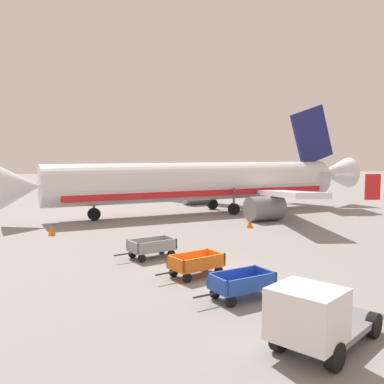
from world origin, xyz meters
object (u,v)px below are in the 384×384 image
at_px(service_truck_beside_carts, 315,318).
at_px(traffic_cone_near_plane, 250,223).
at_px(baggage_cart_nearest, 242,284).
at_px(baggage_cart_third_in_row, 152,247).
at_px(airplane, 210,182).
at_px(traffic_cone_mid_apron, 52,230).
at_px(baggage_cart_second_in_row, 196,264).

distance_m(service_truck_beside_carts, traffic_cone_near_plane, 21.45).
bearing_deg(traffic_cone_near_plane, baggage_cart_nearest, -108.38).
bearing_deg(traffic_cone_near_plane, baggage_cart_third_in_row, -134.56).
xyz_separation_m(airplane, traffic_cone_near_plane, (1.32, -9.08, -2.70)).
xyz_separation_m(traffic_cone_near_plane, traffic_cone_mid_apron, (-15.02, -0.66, 0.01)).
height_order(baggage_cart_third_in_row, traffic_cone_near_plane, baggage_cart_third_in_row).
relative_size(baggage_cart_third_in_row, service_truck_beside_carts, 0.77).
bearing_deg(baggage_cart_nearest, service_truck_beside_carts, -81.51).
bearing_deg(baggage_cart_second_in_row, service_truck_beside_carts, -76.58).
bearing_deg(traffic_cone_mid_apron, traffic_cone_near_plane, 2.52).
relative_size(service_truck_beside_carts, traffic_cone_near_plane, 6.62).
height_order(baggage_cart_nearest, baggage_cart_second_in_row, same).
distance_m(baggage_cart_second_in_row, baggage_cart_third_in_row, 4.38).
bearing_deg(traffic_cone_near_plane, traffic_cone_mid_apron, -177.48).
height_order(baggage_cart_second_in_row, baggage_cart_third_in_row, same).
distance_m(baggage_cart_nearest, baggage_cart_third_in_row, 8.04).
bearing_deg(baggage_cart_second_in_row, traffic_cone_mid_apron, 125.48).
bearing_deg(baggage_cart_third_in_row, traffic_cone_near_plane, 45.44).
xyz_separation_m(service_truck_beside_carts, traffic_cone_near_plane, (4.55, 20.95, -0.75)).
height_order(airplane, traffic_cone_near_plane, airplane).
height_order(traffic_cone_near_plane, traffic_cone_mid_apron, traffic_cone_mid_apron).
bearing_deg(service_truck_beside_carts, baggage_cart_second_in_row, 103.42).
bearing_deg(service_truck_beside_carts, baggage_cart_nearest, 98.49).
bearing_deg(traffic_cone_near_plane, baggage_cart_second_in_row, -117.70).
xyz_separation_m(airplane, traffic_cone_mid_apron, (-13.70, -9.74, -2.69)).
bearing_deg(traffic_cone_near_plane, airplane, 98.28).
relative_size(service_truck_beside_carts, traffic_cone_mid_apron, 6.38).
bearing_deg(baggage_cart_third_in_row, service_truck_beside_carts, -72.80).
xyz_separation_m(baggage_cart_third_in_row, traffic_cone_mid_apron, (-6.62, 7.87, -0.24)).
height_order(baggage_cart_nearest, baggage_cart_third_in_row, same).
distance_m(baggage_cart_nearest, traffic_cone_near_plane, 16.81).
bearing_deg(airplane, traffic_cone_mid_apron, -144.58).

